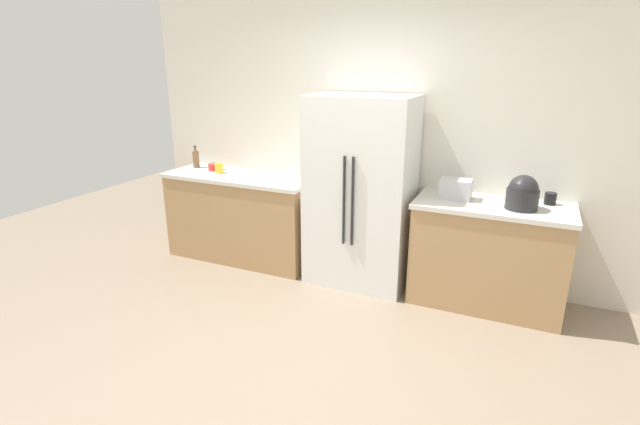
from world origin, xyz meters
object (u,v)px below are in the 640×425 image
rice_cooker (523,194)px  cup_b (550,199)px  bottle_a (196,159)px  bowl_a (215,167)px  cup_a (514,196)px  cup_c (219,168)px  toaster (456,189)px  refrigerator (361,192)px

rice_cooker → cup_b: 0.33m
bottle_a → bowl_a: size_ratio=1.60×
cup_a → bowl_a: 3.05m
cup_c → bowl_a: cup_c is taller
rice_cooker → cup_a: 0.24m
bottle_a → cup_c: size_ratio=2.33×
rice_cooker → cup_c: size_ratio=2.68×
cup_a → cup_c: cup_c is taller
toaster → cup_b: bearing=11.4°
cup_a → cup_b: size_ratio=0.88×
refrigerator → bottle_a: 2.00m
rice_cooker → cup_a: (-0.06, 0.22, -0.08)m
toaster → bowl_a: 2.57m
toaster → cup_c: 2.45m
refrigerator → cup_c: refrigerator is taller
cup_c → cup_a: bearing=3.5°
rice_cooker → refrigerator: bearing=178.3°
bowl_a → bottle_a: bearing=175.4°
cup_a → cup_c: size_ratio=0.83×
cup_a → bowl_a: cup_a is taller
rice_cooker → cup_c: bearing=179.2°
bottle_a → bowl_a: (0.27, -0.02, -0.06)m
toaster → bottle_a: size_ratio=1.09×
cup_a → cup_b: cup_b is taller
rice_cooker → toaster: bearing=171.0°
bottle_a → cup_c: (0.39, -0.12, -0.04)m
cup_a → cup_c: bearing=-176.5°
bottle_a → cup_c: bearing=-16.7°
cup_b → cup_c: size_ratio=0.94×
bowl_a → refrigerator: bearing=-3.2°
rice_cooker → bottle_a: 3.39m
refrigerator → cup_a: 1.34m
toaster → rice_cooker: (0.54, -0.09, 0.04)m
cup_b → refrigerator: bearing=-173.1°
toaster → bowl_a: size_ratio=1.74×
bowl_a → cup_a: bearing=1.6°
cup_c → bowl_a: size_ratio=0.69×
cup_a → cup_b: (0.28, 0.02, 0.01)m
refrigerator → cup_b: size_ratio=18.11×
rice_cooker → bowl_a: bearing=177.5°
cup_b → cup_c: bearing=-176.5°
cup_a → cup_b: 0.28m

